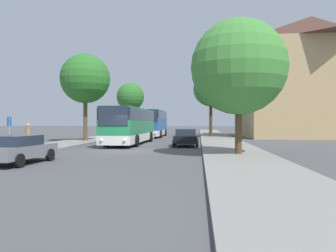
# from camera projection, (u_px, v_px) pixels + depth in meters

# --- Properties ---
(ground_plane) EXTENTS (300.00, 300.00, 0.00)m
(ground_plane) POSITION_uv_depth(u_px,v_px,m) (129.00, 151.00, 22.48)
(ground_plane) COLOR #4C4C4F
(ground_plane) RESTS_ON ground
(sidewalk_left) EXTENTS (4.00, 120.00, 0.15)m
(sidewalk_left) POSITION_uv_depth(u_px,v_px,m) (32.00, 149.00, 23.14)
(sidewalk_left) COLOR gray
(sidewalk_left) RESTS_ON ground_plane
(sidewalk_right) EXTENTS (4.00, 120.00, 0.15)m
(sidewalk_right) POSITION_uv_depth(u_px,v_px,m) (232.00, 151.00, 21.83)
(sidewalk_right) COLOR gray
(sidewalk_right) RESTS_ON ground_plane
(building_right_background) EXTENTS (16.73, 12.97, 15.81)m
(building_right_background) POSITION_uv_depth(u_px,v_px,m) (311.00, 77.00, 42.68)
(building_right_background) COLOR tan
(building_right_background) RESTS_ON ground_plane
(bus_front) EXTENTS (2.88, 12.17, 3.20)m
(bus_front) POSITION_uv_depth(u_px,v_px,m) (131.00, 125.00, 29.75)
(bus_front) COLOR silver
(bus_front) RESTS_ON ground_plane
(bus_middle) EXTENTS (2.84, 11.20, 3.54)m
(bus_middle) POSITION_uv_depth(u_px,v_px,m) (154.00, 123.00, 44.35)
(bus_middle) COLOR silver
(bus_middle) RESTS_ON ground_plane
(parked_car_left_curb) EXTENTS (2.20, 4.31, 1.35)m
(parked_car_left_curb) POSITION_uv_depth(u_px,v_px,m) (18.00, 149.00, 15.46)
(parked_car_left_curb) COLOR slate
(parked_car_left_curb) RESTS_ON ground_plane
(parked_car_right_near) EXTENTS (2.08, 4.20, 1.43)m
(parked_car_right_near) POSITION_uv_depth(u_px,v_px,m) (186.00, 137.00, 26.87)
(parked_car_right_near) COLOR black
(parked_car_right_near) RESTS_ON ground_plane
(bus_stop_sign) EXTENTS (0.08, 0.45, 2.22)m
(bus_stop_sign) POSITION_uv_depth(u_px,v_px,m) (9.00, 129.00, 20.64)
(bus_stop_sign) COLOR gray
(bus_stop_sign) RESTS_ON sidewalk_left
(pedestrian_waiting_far) EXTENTS (0.36, 0.36, 1.76)m
(pedestrian_waiting_far) POSITION_uv_depth(u_px,v_px,m) (28.00, 136.00, 21.76)
(pedestrian_waiting_far) COLOR #23232D
(pedestrian_waiting_far) RESTS_ON sidewalk_left
(tree_left_near) EXTENTS (4.92, 4.92, 8.65)m
(tree_left_near) POSITION_uv_depth(u_px,v_px,m) (85.00, 79.00, 32.60)
(tree_left_near) COLOR brown
(tree_left_near) RESTS_ON sidewalk_left
(tree_left_far) EXTENTS (4.62, 4.62, 8.46)m
(tree_left_far) POSITION_uv_depth(u_px,v_px,m) (130.00, 97.00, 55.03)
(tree_left_far) COLOR #47331E
(tree_left_far) RESTS_ON sidewalk_left
(tree_right_near) EXTENTS (5.52, 5.52, 7.77)m
(tree_right_near) POSITION_uv_depth(u_px,v_px,m) (239.00, 67.00, 18.85)
(tree_right_near) COLOR #513D23
(tree_right_near) RESTS_ON sidewalk_right
(tree_right_mid) EXTENTS (4.52, 4.52, 8.39)m
(tree_right_mid) POSITION_uv_depth(u_px,v_px,m) (211.00, 89.00, 42.28)
(tree_right_mid) COLOR #47331E
(tree_right_mid) RESTS_ON sidewalk_right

